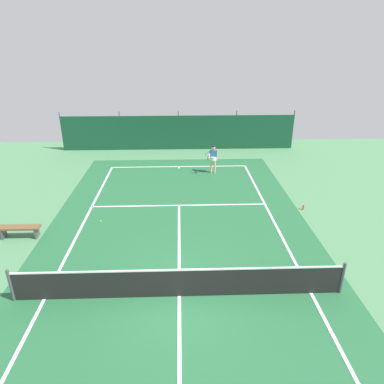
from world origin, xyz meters
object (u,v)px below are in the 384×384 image
(tennis_player, at_px, (213,157))
(tennis_ball_near_player, at_px, (101,221))
(water_bottle, at_px, (303,207))
(courtside_bench, at_px, (19,229))
(tennis_net, at_px, (179,283))

(tennis_player, relative_size, tennis_ball_near_player, 24.85)
(tennis_player, relative_size, water_bottle, 6.83)
(tennis_player, xyz_separation_m, water_bottle, (3.76, -5.00, -0.84))
(courtside_bench, relative_size, water_bottle, 6.67)
(tennis_player, relative_size, courtside_bench, 1.03)
(courtside_bench, bearing_deg, tennis_net, -30.50)
(tennis_ball_near_player, bearing_deg, courtside_bench, -157.72)
(tennis_ball_near_player, height_order, courtside_bench, courtside_bench)
(tennis_net, bearing_deg, tennis_ball_near_player, 124.71)
(tennis_net, relative_size, water_bottle, 42.17)
(tennis_net, relative_size, tennis_ball_near_player, 153.33)
(tennis_player, bearing_deg, tennis_ball_near_player, 56.46)
(water_bottle, bearing_deg, tennis_player, 126.91)
(tennis_net, bearing_deg, tennis_player, 79.48)
(tennis_net, height_order, courtside_bench, tennis_net)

